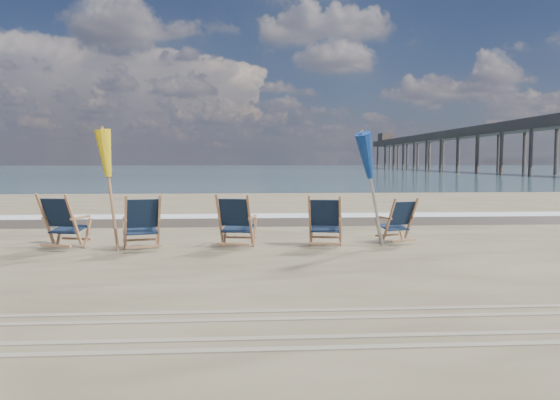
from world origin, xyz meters
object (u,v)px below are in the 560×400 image
(beach_chair_1, at_px, (159,222))
(umbrella_yellow, at_px, (110,159))
(beach_chair_4, at_px, (411,220))
(umbrella_blue, at_px, (374,156))
(beach_chair_2, at_px, (250,222))
(beach_chair_3, at_px, (340,222))
(fishing_pier, at_px, (494,142))
(beach_chair_0, at_px, (73,222))

(beach_chair_1, height_order, umbrella_yellow, umbrella_yellow)
(umbrella_yellow, bearing_deg, beach_chair_1, -5.80)
(beach_chair_4, height_order, umbrella_blue, umbrella_blue)
(beach_chair_1, relative_size, umbrella_yellow, 0.48)
(beach_chair_2, distance_m, beach_chair_3, 1.67)
(umbrella_blue, height_order, fishing_pier, fishing_pier)
(beach_chair_1, height_order, beach_chair_2, beach_chair_1)
(beach_chair_4, bearing_deg, umbrella_blue, 12.10)
(beach_chair_0, relative_size, beach_chair_3, 1.05)
(beach_chair_0, height_order, beach_chair_3, beach_chair_0)
(beach_chair_2, bearing_deg, beach_chair_3, -167.61)
(beach_chair_0, bearing_deg, umbrella_blue, -162.82)
(beach_chair_2, xyz_separation_m, beach_chair_3, (1.67, -0.02, -0.01))
(umbrella_yellow, bearing_deg, beach_chair_2, -0.69)
(beach_chair_1, xyz_separation_m, beach_chair_2, (1.65, 0.06, -0.01))
(beach_chair_0, xyz_separation_m, fishing_pier, (41.75, 71.97, 4.12))
(umbrella_yellow, bearing_deg, beach_chair_0, -178.14)
(beach_chair_1, relative_size, beach_chair_2, 1.01)
(beach_chair_3, distance_m, beach_chair_4, 1.60)
(beach_chair_2, relative_size, beach_chair_4, 1.11)
(beach_chair_2, xyz_separation_m, beach_chair_4, (3.19, 0.49, -0.05))
(beach_chair_4, distance_m, fishing_pier, 79.87)
(beach_chair_3, xyz_separation_m, umbrella_yellow, (-4.19, 0.05, 1.16))
(beach_chair_0, relative_size, umbrella_blue, 0.47)
(beach_chair_4, relative_size, umbrella_blue, 0.41)
(umbrella_yellow, distance_m, fishing_pier, 82.90)
(beach_chair_0, xyz_separation_m, beach_chair_4, (6.37, 0.48, -0.06))
(beach_chair_0, xyz_separation_m, beach_chair_2, (3.18, -0.01, -0.01))
(fishing_pier, bearing_deg, beach_chair_1, -119.17)
(beach_chair_3, distance_m, umbrella_blue, 1.37)
(beach_chair_1, xyz_separation_m, beach_chair_4, (4.84, 0.55, -0.06))
(beach_chair_2, height_order, umbrella_blue, umbrella_blue)
(beach_chair_0, height_order, umbrella_yellow, umbrella_yellow)
(beach_chair_2, relative_size, beach_chair_3, 1.03)
(fishing_pier, bearing_deg, umbrella_blue, -116.73)
(beach_chair_3, height_order, fishing_pier, fishing_pier)
(beach_chair_3, bearing_deg, beach_chair_0, 11.93)
(beach_chair_3, bearing_deg, umbrella_blue, -170.93)
(beach_chair_3, height_order, beach_chair_4, beach_chair_3)
(beach_chair_4, bearing_deg, beach_chair_2, -10.67)
(beach_chair_4, bearing_deg, beach_chair_0, -15.07)
(beach_chair_1, bearing_deg, umbrella_blue, 164.51)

